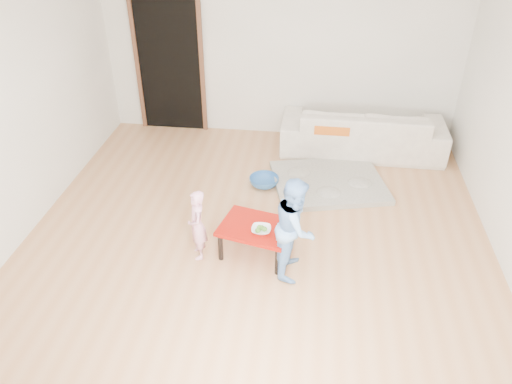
% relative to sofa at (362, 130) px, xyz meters
% --- Properties ---
extents(floor, '(5.00, 5.00, 0.01)m').
position_rel_sofa_xyz_m(floor, '(-1.20, -2.05, -0.32)').
color(floor, tan).
rests_on(floor, ground).
extents(back_wall, '(5.00, 0.02, 2.60)m').
position_rel_sofa_xyz_m(back_wall, '(-1.20, 0.45, 0.98)').
color(back_wall, white).
rests_on(back_wall, floor).
extents(left_wall, '(0.02, 5.00, 2.60)m').
position_rel_sofa_xyz_m(left_wall, '(-3.70, -2.05, 0.98)').
color(left_wall, white).
rests_on(left_wall, floor).
extents(doorway, '(1.02, 0.08, 2.11)m').
position_rel_sofa_xyz_m(doorway, '(-2.80, 0.43, 0.70)').
color(doorway, brown).
rests_on(doorway, back_wall).
extents(sofa, '(2.23, 0.89, 0.65)m').
position_rel_sofa_xyz_m(sofa, '(0.00, 0.00, 0.00)').
color(sofa, white).
rests_on(sofa, floor).
extents(cushion, '(0.46, 0.41, 0.12)m').
position_rel_sofa_xyz_m(cushion, '(-0.43, -0.23, 0.16)').
color(cushion, orange).
rests_on(cushion, sofa).
extents(red_table, '(0.81, 0.68, 0.35)m').
position_rel_sofa_xyz_m(red_table, '(-1.18, -2.42, -0.15)').
color(red_table, '#941008').
rests_on(red_table, floor).
extents(bowl, '(0.19, 0.19, 0.05)m').
position_rel_sofa_xyz_m(bowl, '(-1.12, -2.51, 0.05)').
color(bowl, white).
rests_on(bowl, red_table).
extents(broccoli, '(0.12, 0.12, 0.06)m').
position_rel_sofa_xyz_m(broccoli, '(-1.12, -2.51, 0.06)').
color(broccoli, '#2D5919').
rests_on(broccoli, red_table).
extents(child_pink, '(0.27, 0.33, 0.77)m').
position_rel_sofa_xyz_m(child_pink, '(-1.76, -2.52, 0.06)').
color(child_pink, pink).
rests_on(child_pink, floor).
extents(child_blue, '(0.44, 0.54, 1.05)m').
position_rel_sofa_xyz_m(child_blue, '(-0.78, -2.61, 0.20)').
color(child_blue, '#6BAFF8').
rests_on(child_blue, floor).
extents(basin, '(0.37, 0.37, 0.12)m').
position_rel_sofa_xyz_m(basin, '(-1.25, -1.10, -0.27)').
color(basin, '#2A60A2').
rests_on(basin, floor).
extents(blanket, '(1.58, 1.42, 0.07)m').
position_rel_sofa_xyz_m(blanket, '(-0.44, -0.97, -0.29)').
color(blanket, '#B3AD9E').
rests_on(blanket, floor).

